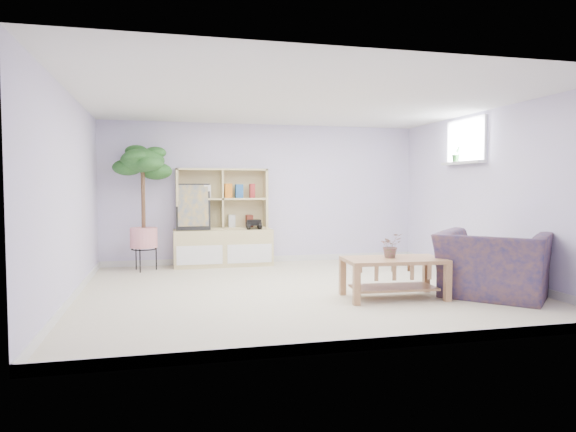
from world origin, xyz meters
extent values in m
cube|color=beige|center=(0.00, 0.00, 0.00)|extent=(5.50, 5.00, 0.01)
cube|color=white|center=(0.00, 0.00, 2.40)|extent=(5.50, 5.00, 0.01)
cube|color=silver|center=(0.00, 2.50, 1.20)|extent=(5.50, 0.01, 2.40)
cube|color=silver|center=(0.00, -2.50, 1.20)|extent=(5.50, 0.01, 2.40)
cube|color=silver|center=(-2.75, 0.00, 1.20)|extent=(0.01, 5.00, 2.40)
cube|color=silver|center=(2.75, 0.00, 1.20)|extent=(0.01, 5.00, 2.40)
cube|color=white|center=(2.67, 0.60, 1.68)|extent=(0.14, 1.00, 0.04)
imported|color=#22721F|center=(0.91, -0.69, 0.62)|extent=(0.31, 0.28, 0.29)
imported|color=navy|center=(2.10, -0.99, 0.45)|extent=(1.59, 1.60, 0.89)
imported|color=#184B1B|center=(2.67, 0.78, 1.82)|extent=(0.16, 0.14, 0.24)
camera|label=1|loc=(-1.71, -6.30, 1.32)|focal=32.00mm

